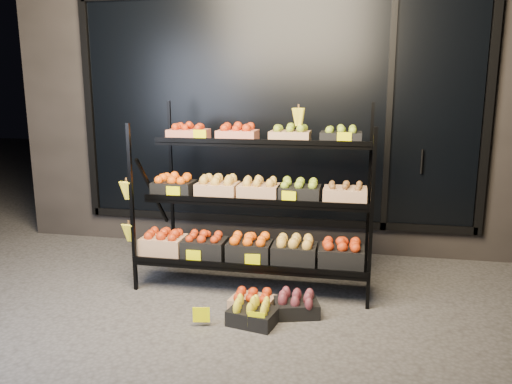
# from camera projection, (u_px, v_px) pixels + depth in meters

# --- Properties ---
(ground) EXTENTS (24.00, 24.00, 0.00)m
(ground) POSITION_uv_depth(u_px,v_px,m) (242.00, 307.00, 4.16)
(ground) COLOR #514F4C
(ground) RESTS_ON ground
(building) EXTENTS (6.00, 2.08, 3.50)m
(building) POSITION_uv_depth(u_px,v_px,m) (287.00, 91.00, 6.28)
(building) COLOR #2D2826
(building) RESTS_ON ground
(display_rack) EXTENTS (2.18, 1.02, 1.73)m
(display_rack) POSITION_uv_depth(u_px,v_px,m) (254.00, 200.00, 4.57)
(display_rack) COLOR black
(display_rack) RESTS_ON ground
(tag_floor_a) EXTENTS (0.13, 0.01, 0.12)m
(tag_floor_a) POSITION_uv_depth(u_px,v_px,m) (201.00, 320.00, 3.80)
(tag_floor_a) COLOR #EEED00
(tag_floor_a) RESTS_ON ground
(tag_floor_b) EXTENTS (0.13, 0.01, 0.12)m
(tag_floor_b) POSITION_uv_depth(u_px,v_px,m) (256.00, 325.00, 3.72)
(tag_floor_b) COLOR #EEED00
(tag_floor_b) RESTS_ON ground
(floor_crate_midleft) EXTENTS (0.40, 0.33, 0.19)m
(floor_crate_midleft) POSITION_uv_depth(u_px,v_px,m) (253.00, 313.00, 3.85)
(floor_crate_midleft) COLOR black
(floor_crate_midleft) RESTS_ON ground
(floor_crate_midright) EXTENTS (0.38, 0.30, 0.18)m
(floor_crate_midright) POSITION_uv_depth(u_px,v_px,m) (252.00, 301.00, 4.07)
(floor_crate_midright) COLOR tan
(floor_crate_midright) RESTS_ON ground
(floor_crate_right) EXTENTS (0.40, 0.34, 0.18)m
(floor_crate_right) POSITION_uv_depth(u_px,v_px,m) (296.00, 305.00, 4.00)
(floor_crate_right) COLOR black
(floor_crate_right) RESTS_ON ground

